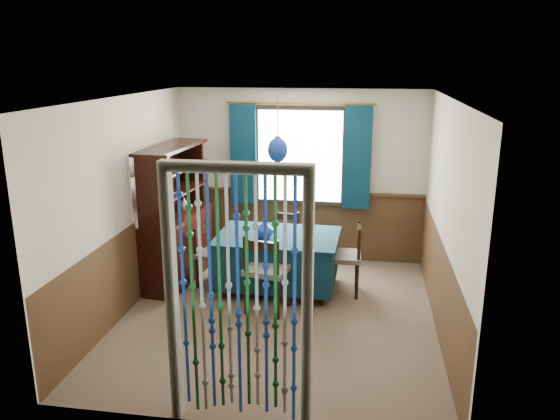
% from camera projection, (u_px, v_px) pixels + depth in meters
% --- Properties ---
extents(floor, '(4.00, 4.00, 0.00)m').
position_uv_depth(floor, '(278.00, 316.00, 6.37)').
color(floor, brown).
rests_on(floor, ground).
extents(ceiling, '(4.00, 4.00, 0.00)m').
position_uv_depth(ceiling, '(278.00, 98.00, 5.70)').
color(ceiling, silver).
rests_on(ceiling, ground).
extents(wall_back, '(3.60, 0.00, 3.60)m').
position_uv_depth(wall_back, '(300.00, 176.00, 7.94)').
color(wall_back, beige).
rests_on(wall_back, ground).
extents(wall_front, '(3.60, 0.00, 3.60)m').
position_uv_depth(wall_front, '(236.00, 284.00, 4.14)').
color(wall_front, beige).
rests_on(wall_front, ground).
extents(wall_left, '(0.00, 4.00, 4.00)m').
position_uv_depth(wall_left, '(125.00, 206.00, 6.31)').
color(wall_left, beige).
rests_on(wall_left, ground).
extents(wall_right, '(0.00, 4.00, 4.00)m').
position_uv_depth(wall_right, '(446.00, 220.00, 5.77)').
color(wall_right, beige).
rests_on(wall_right, ground).
extents(wainscot_back, '(3.60, 0.00, 3.60)m').
position_uv_depth(wainscot_back, '(300.00, 225.00, 8.13)').
color(wainscot_back, '#472F1B').
rests_on(wainscot_back, ground).
extents(wainscot_front, '(3.60, 0.00, 3.60)m').
position_uv_depth(wainscot_front, '(238.00, 370.00, 4.35)').
color(wainscot_front, '#472F1B').
rests_on(wainscot_front, ground).
extents(wainscot_left, '(0.00, 4.00, 4.00)m').
position_uv_depth(wainscot_left, '(131.00, 267.00, 6.51)').
color(wainscot_left, '#472F1B').
rests_on(wainscot_left, ground).
extents(wainscot_right, '(0.00, 4.00, 4.00)m').
position_uv_depth(wainscot_right, '(439.00, 286.00, 5.97)').
color(wainscot_right, '#472F1B').
rests_on(wainscot_right, ground).
extents(window, '(1.32, 0.12, 1.42)m').
position_uv_depth(window, '(300.00, 156.00, 7.81)').
color(window, black).
rests_on(window, wall_back).
extents(doorway, '(1.16, 0.12, 2.18)m').
position_uv_depth(doorway, '(238.00, 305.00, 4.25)').
color(doorway, silver).
rests_on(doorway, ground).
extents(dining_table, '(1.55, 1.09, 0.74)m').
position_uv_depth(dining_table, '(278.00, 258.00, 7.00)').
color(dining_table, '#0B293B').
rests_on(dining_table, floor).
extents(chair_near, '(0.55, 0.54, 0.96)m').
position_uv_depth(chair_near, '(266.00, 271.00, 6.36)').
color(chair_near, black).
rests_on(chair_near, floor).
extents(chair_far, '(0.46, 0.44, 0.81)m').
position_uv_depth(chair_far, '(284.00, 239.00, 7.71)').
color(chair_far, black).
rests_on(chair_far, floor).
extents(chair_left, '(0.48, 0.49, 0.81)m').
position_uv_depth(chair_left, '(211.00, 254.00, 7.13)').
color(chair_left, black).
rests_on(chair_left, floor).
extents(chair_right, '(0.44, 0.46, 0.91)m').
position_uv_depth(chair_right, '(346.00, 257.00, 6.89)').
color(chair_right, black).
rests_on(chair_right, floor).
extents(sideboard, '(0.62, 1.44, 1.83)m').
position_uv_depth(sideboard, '(175.00, 235.00, 7.27)').
color(sideboard, black).
rests_on(sideboard, floor).
extents(pendant_lamp, '(0.25, 0.25, 0.82)m').
position_uv_depth(pendant_lamp, '(278.00, 150.00, 6.62)').
color(pendant_lamp, olive).
rests_on(pendant_lamp, ceiling).
extents(vase_table, '(0.22, 0.22, 0.21)m').
position_uv_depth(vase_table, '(264.00, 230.00, 6.79)').
color(vase_table, navy).
rests_on(vase_table, dining_table).
extents(bowl_shelf, '(0.21, 0.21, 0.05)m').
position_uv_depth(bowl_shelf, '(167.00, 195.00, 6.75)').
color(bowl_shelf, beige).
rests_on(bowl_shelf, sideboard).
extents(vase_sideboard, '(0.24, 0.24, 0.19)m').
position_uv_depth(vase_sideboard, '(184.00, 203.00, 7.39)').
color(vase_sideboard, beige).
rests_on(vase_sideboard, sideboard).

